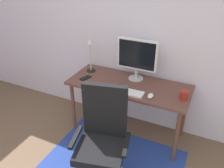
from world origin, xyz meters
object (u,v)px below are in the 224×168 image
(coffee_cup, at_px, (184,95))
(cell_phone, at_px, (86,78))
(computer_mouse, at_px, (150,96))
(desk_lamp, at_px, (90,51))
(desk, at_px, (129,90))
(keyboard, at_px, (125,91))
(office_chair, at_px, (102,147))
(monitor, at_px, (137,56))

(coffee_cup, distance_m, cell_phone, 1.17)
(computer_mouse, relative_size, desk_lamp, 0.24)
(computer_mouse, xyz_separation_m, desk_lamp, (-0.89, 0.28, 0.27))
(coffee_cup, height_order, cell_phone, coffee_cup)
(desk, distance_m, keyboard, 0.21)
(desk, bearing_deg, office_chair, -86.65)
(desk, xyz_separation_m, computer_mouse, (0.32, -0.17, 0.10))
(computer_mouse, height_order, office_chair, office_chair)
(desk, bearing_deg, desk_lamp, 169.09)
(coffee_cup, bearing_deg, monitor, 160.81)
(monitor, distance_m, cell_phone, 0.68)
(keyboard, bearing_deg, monitor, 89.07)
(cell_phone, xyz_separation_m, office_chair, (0.58, -0.68, -0.31))
(keyboard, xyz_separation_m, computer_mouse, (0.29, 0.01, 0.01))
(monitor, height_order, coffee_cup, monitor)
(coffee_cup, bearing_deg, desk, 174.79)
(coffee_cup, distance_m, desk_lamp, 1.25)
(office_chair, bearing_deg, desk, 79.94)
(monitor, xyz_separation_m, coffee_cup, (0.61, -0.21, -0.25))
(coffee_cup, height_order, desk_lamp, desk_lamp)
(desk, xyz_separation_m, coffee_cup, (0.64, -0.06, 0.13))
(office_chair, bearing_deg, desk_lamp, 111.55)
(computer_mouse, bearing_deg, coffee_cup, 19.54)
(monitor, height_order, computer_mouse, monitor)
(monitor, distance_m, office_chair, 1.10)
(monitor, xyz_separation_m, computer_mouse, (0.29, -0.33, -0.28))
(computer_mouse, xyz_separation_m, cell_phone, (-0.85, 0.08, -0.01))
(cell_phone, bearing_deg, desk, 30.13)
(cell_phone, bearing_deg, coffee_cup, 21.68)
(coffee_cup, xyz_separation_m, desk_lamp, (-1.21, 0.17, 0.23))
(keyboard, xyz_separation_m, coffee_cup, (0.62, 0.13, 0.04))
(computer_mouse, height_order, desk_lamp, desk_lamp)
(monitor, bearing_deg, desk, -100.85)
(keyboard, bearing_deg, coffee_cup, 11.89)
(monitor, distance_m, desk_lamp, 0.60)
(keyboard, xyz_separation_m, office_chair, (0.02, -0.59, -0.31))
(keyboard, distance_m, coffee_cup, 0.63)
(monitor, xyz_separation_m, desk_lamp, (-0.60, -0.04, -0.01))
(desk, distance_m, computer_mouse, 0.37)
(coffee_cup, relative_size, office_chair, 0.09)
(desk_lamp, bearing_deg, coffee_cup, -7.92)
(computer_mouse, distance_m, coffee_cup, 0.35)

